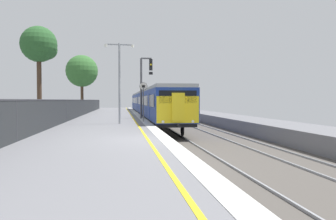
# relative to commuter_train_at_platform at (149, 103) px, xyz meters

# --- Properties ---
(ground) EXTENTS (17.40, 110.00, 1.21)m
(ground) POSITION_rel_commuter_train_at_platform_xyz_m (0.54, -27.35, -1.88)
(ground) COLOR slate
(commuter_train_at_platform) EXTENTS (2.83, 41.75, 3.81)m
(commuter_train_at_platform) POSITION_rel_commuter_train_at_platform_xyz_m (0.00, 0.00, 0.00)
(commuter_train_at_platform) COLOR navy
(commuter_train_at_platform) RESTS_ON ground
(signal_gantry) EXTENTS (1.10, 0.24, 5.34)m
(signal_gantry) POSITION_rel_commuter_train_at_platform_xyz_m (-1.49, -11.95, 2.06)
(signal_gantry) COLOR #47474C
(signal_gantry) RESTS_ON ground
(speed_limit_sign) EXTENTS (0.59, 0.08, 2.95)m
(speed_limit_sign) POSITION_rel_commuter_train_at_platform_xyz_m (-1.85, -16.19, 0.60)
(speed_limit_sign) COLOR #59595B
(speed_limit_sign) RESTS_ON ground
(platform_lamp_mid) EXTENTS (2.00, 0.20, 5.50)m
(platform_lamp_mid) POSITION_rel_commuter_train_at_platform_xyz_m (-3.62, -18.10, 1.99)
(platform_lamp_mid) COLOR #93999E
(platform_lamp_mid) RESTS_ON ground
(platform_back_fence) EXTENTS (0.07, 99.00, 1.66)m
(platform_back_fence) POSITION_rel_commuter_train_at_platform_xyz_m (-7.55, -27.35, -0.40)
(platform_back_fence) COLOR #282B2D
(platform_back_fence) RESTS_ON ground
(background_tree_left) EXTENTS (3.02, 3.02, 7.84)m
(background_tree_left) POSITION_rel_commuter_train_at_platform_xyz_m (-10.27, -11.73, 4.92)
(background_tree_left) COLOR #473323
(background_tree_left) RESTS_ON ground
(background_tree_centre) EXTENTS (4.66, 4.66, 8.22)m
(background_tree_centre) POSITION_rel_commuter_train_at_platform_xyz_m (-9.09, 8.71, 4.50)
(background_tree_centre) COLOR #473323
(background_tree_centre) RESTS_ON ground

